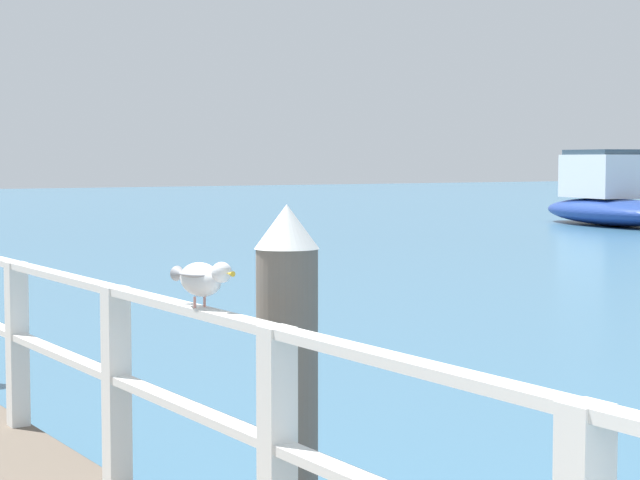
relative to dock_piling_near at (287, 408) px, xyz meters
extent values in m
cube|color=silver|center=(-0.38, -0.57, -0.05)|extent=(0.12, 0.12, 1.05)
cube|color=silver|center=(-0.38, 1.09, -0.05)|extent=(0.12, 0.12, 1.05)
cube|color=silver|center=(-0.38, 2.75, -0.05)|extent=(0.12, 0.12, 1.05)
cylinder|color=#6B6056|center=(0.00, 0.00, -0.11)|extent=(0.28, 0.28, 1.67)
cone|color=white|center=(0.00, 0.00, 0.82)|extent=(0.29, 0.29, 0.20)
ellipsoid|color=white|center=(-0.38, 0.10, 0.60)|extent=(0.15, 0.29, 0.15)
sphere|color=white|center=(-0.37, -0.07, 0.64)|extent=(0.09, 0.09, 0.09)
cone|color=gold|center=(-0.36, -0.14, 0.64)|extent=(0.03, 0.05, 0.02)
cone|color=#939399|center=(-0.39, 0.27, 0.61)|extent=(0.08, 0.09, 0.07)
ellipsoid|color=#939399|center=(-0.38, 0.10, 0.62)|extent=(0.19, 0.24, 0.04)
cylinder|color=tan|center=(-0.36, 0.11, 0.50)|extent=(0.01, 0.01, 0.05)
cylinder|color=tan|center=(-0.41, 0.11, 0.50)|extent=(0.01, 0.01, 0.05)
ellipsoid|color=navy|center=(24.17, 20.96, -0.52)|extent=(3.73, 7.03, 0.85)
cube|color=white|center=(24.31, 21.61, 0.59)|extent=(2.05, 2.93, 1.36)
cube|color=#334756|center=(24.31, 21.61, 1.35)|extent=(1.90, 2.65, 0.16)
camera|label=1|loc=(-2.60, -4.41, 1.12)|focal=64.40mm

